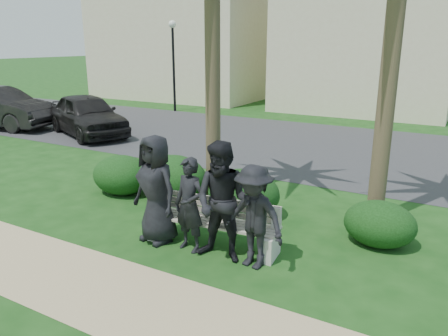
{
  "coord_description": "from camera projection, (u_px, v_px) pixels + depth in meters",
  "views": [
    {
      "loc": [
        3.79,
        -5.63,
        3.32
      ],
      "look_at": [
        0.03,
        1.0,
        1.11
      ],
      "focal_mm": 35.0,
      "sensor_mm": 36.0,
      "label": 1
    }
  ],
  "objects": [
    {
      "name": "ground",
      "position": [
        193.0,
        244.0,
        7.42
      ],
      "size": [
        160.0,
        160.0,
        0.0
      ],
      "primitive_type": "plane",
      "color": "#143E11",
      "rests_on": "ground"
    },
    {
      "name": "footpath",
      "position": [
        120.0,
        296.0,
        5.92
      ],
      "size": [
        30.0,
        1.6,
        0.01
      ],
      "primitive_type": "cube",
      "color": "tan",
      "rests_on": "ground"
    },
    {
      "name": "asphalt_street",
      "position": [
        330.0,
        148.0,
        14.11
      ],
      "size": [
        160.0,
        8.0,
        0.01
      ],
      "primitive_type": "cube",
      "color": "#2D2D30",
      "rests_on": "ground"
    },
    {
      "name": "stucco_bldg_left",
      "position": [
        190.0,
        36.0,
        27.12
      ],
      "size": [
        10.4,
        8.4,
        7.3
      ],
      "color": "beige",
      "rests_on": "ground"
    },
    {
      "name": "stucco_bldg_right",
      "position": [
        373.0,
        34.0,
        21.92
      ],
      "size": [
        8.4,
        8.4,
        7.3
      ],
      "color": "beige",
      "rests_on": "ground"
    },
    {
      "name": "street_lamp",
      "position": [
        173.0,
        50.0,
        20.89
      ],
      "size": [
        0.36,
        0.36,
        4.29
      ],
      "color": "black",
      "rests_on": "ground"
    },
    {
      "name": "park_bench",
      "position": [
        213.0,
        226.0,
        7.28
      ],
      "size": [
        2.29,
        0.74,
        0.78
      ],
      "rotation": [
        0.0,
        0.0,
        0.1
      ],
      "color": "#B0A294",
      "rests_on": "ground"
    },
    {
      "name": "man_a",
      "position": [
        156.0,
        189.0,
        7.33
      ],
      "size": [
        1.01,
        0.76,
        1.86
      ],
      "primitive_type": "imported",
      "rotation": [
        0.0,
        0.0,
        -0.2
      ],
      "color": "black",
      "rests_on": "ground"
    },
    {
      "name": "man_b",
      "position": [
        190.0,
        205.0,
        7.03
      ],
      "size": [
        0.62,
        0.46,
        1.57
      ],
      "primitive_type": "imported",
      "rotation": [
        0.0,
        0.0,
        -0.15
      ],
      "color": "black",
      "rests_on": "ground"
    },
    {
      "name": "man_c",
      "position": [
        223.0,
        203.0,
        6.66
      ],
      "size": [
        0.98,
        0.79,
        1.9
      ],
      "primitive_type": "imported",
      "rotation": [
        0.0,
        0.0,
        0.07
      ],
      "color": "black",
      "rests_on": "ground"
    },
    {
      "name": "man_d",
      "position": [
        254.0,
        217.0,
        6.5
      ],
      "size": [
        1.12,
        0.76,
        1.61
      ],
      "primitive_type": "imported",
      "rotation": [
        0.0,
        0.0,
        -0.16
      ],
      "color": "black",
      "rests_on": "ground"
    },
    {
      "name": "hedge_a",
      "position": [
        121.0,
        174.0,
        9.85
      ],
      "size": [
        1.37,
        1.13,
        0.89
      ],
      "primitive_type": "ellipsoid",
      "color": "black",
      "rests_on": "ground"
    },
    {
      "name": "hedge_b",
      "position": [
        173.0,
        177.0,
        9.47
      ],
      "size": [
        1.53,
        1.26,
        1.0
      ],
      "primitive_type": "ellipsoid",
      "color": "black",
      "rests_on": "ground"
    },
    {
      "name": "hedge_c",
      "position": [
        243.0,
        200.0,
        8.4
      ],
      "size": [
        1.15,
        0.95,
        0.75
      ],
      "primitive_type": "ellipsoid",
      "color": "black",
      "rests_on": "ground"
    },
    {
      "name": "hedge_d",
      "position": [
        244.0,
        192.0,
        8.56
      ],
      "size": [
        1.46,
        1.21,
        0.95
      ],
      "primitive_type": "ellipsoid",
      "color": "black",
      "rests_on": "ground"
    },
    {
      "name": "hedge_f",
      "position": [
        380.0,
        223.0,
        7.34
      ],
      "size": [
        1.19,
        0.99,
        0.78
      ],
      "primitive_type": "ellipsoid",
      "color": "black",
      "rests_on": "ground"
    },
    {
      "name": "car_a",
      "position": [
        87.0,
        115.0,
        15.93
      ],
      "size": [
        4.74,
        3.39,
        1.5
      ],
      "primitive_type": "imported",
      "rotation": [
        0.0,
        0.0,
        1.16
      ],
      "color": "black",
      "rests_on": "ground"
    }
  ]
}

